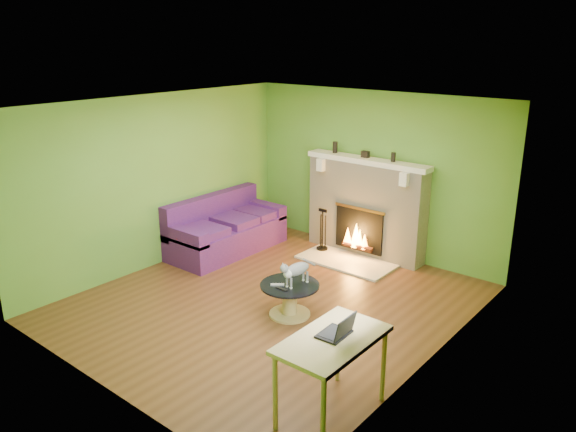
# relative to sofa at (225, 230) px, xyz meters

# --- Properties ---
(floor) EXTENTS (5.00, 5.00, 0.00)m
(floor) POSITION_rel_sofa_xyz_m (1.86, -0.98, -0.35)
(floor) COLOR #5A3219
(floor) RESTS_ON ground
(ceiling) EXTENTS (5.00, 5.00, 0.00)m
(ceiling) POSITION_rel_sofa_xyz_m (1.86, -0.98, 2.25)
(ceiling) COLOR white
(ceiling) RESTS_ON wall_back
(wall_back) EXTENTS (5.00, 0.00, 5.00)m
(wall_back) POSITION_rel_sofa_xyz_m (1.86, 1.52, 0.95)
(wall_back) COLOR #5F9530
(wall_back) RESTS_ON floor
(wall_front) EXTENTS (5.00, 0.00, 5.00)m
(wall_front) POSITION_rel_sofa_xyz_m (1.86, -3.48, 0.95)
(wall_front) COLOR #5F9530
(wall_front) RESTS_ON floor
(wall_left) EXTENTS (0.00, 5.00, 5.00)m
(wall_left) POSITION_rel_sofa_xyz_m (-0.39, -0.98, 0.95)
(wall_left) COLOR #5F9530
(wall_left) RESTS_ON floor
(wall_right) EXTENTS (0.00, 5.00, 5.00)m
(wall_right) POSITION_rel_sofa_xyz_m (4.11, -0.98, 0.95)
(wall_right) COLOR #5F9530
(wall_right) RESTS_ON floor
(window_frame) EXTENTS (0.00, 1.20, 1.20)m
(window_frame) POSITION_rel_sofa_xyz_m (4.10, -1.88, 1.20)
(window_frame) COLOR silver
(window_frame) RESTS_ON wall_right
(window_pane) EXTENTS (0.00, 1.06, 1.06)m
(window_pane) POSITION_rel_sofa_xyz_m (4.09, -1.88, 1.20)
(window_pane) COLOR white
(window_pane) RESTS_ON wall_right
(fireplace) EXTENTS (2.10, 0.46, 1.58)m
(fireplace) POSITION_rel_sofa_xyz_m (1.86, 1.34, 0.42)
(fireplace) COLOR beige
(fireplace) RESTS_ON floor
(hearth) EXTENTS (1.50, 0.75, 0.03)m
(hearth) POSITION_rel_sofa_xyz_m (1.86, 0.82, -0.33)
(hearth) COLOR beige
(hearth) RESTS_ON floor
(mantel) EXTENTS (2.10, 0.28, 0.08)m
(mantel) POSITION_rel_sofa_xyz_m (1.86, 1.32, 1.19)
(mantel) COLOR white
(mantel) RESTS_ON fireplace
(sofa) EXTENTS (0.90, 2.00, 0.90)m
(sofa) POSITION_rel_sofa_xyz_m (0.00, 0.00, 0.00)
(sofa) COLOR #421A62
(sofa) RESTS_ON floor
(coffee_table) EXTENTS (0.75, 0.75, 0.42)m
(coffee_table) POSITION_rel_sofa_xyz_m (2.27, -1.09, -0.10)
(coffee_table) COLOR tan
(coffee_table) RESTS_ON floor
(desk) EXTENTS (0.63, 1.09, 0.81)m
(desk) POSITION_rel_sofa_xyz_m (3.81, -2.37, 0.36)
(desk) COLOR tan
(desk) RESTS_ON floor
(cat) EXTENTS (0.28, 0.58, 0.35)m
(cat) POSITION_rel_sofa_xyz_m (2.35, -1.04, 0.25)
(cat) COLOR slate
(cat) RESTS_ON coffee_table
(remote_silver) EXTENTS (0.16, 0.14, 0.02)m
(remote_silver) POSITION_rel_sofa_xyz_m (2.17, -1.21, 0.09)
(remote_silver) COLOR gray
(remote_silver) RESTS_ON coffee_table
(remote_black) EXTENTS (0.16, 0.05, 0.02)m
(remote_black) POSITION_rel_sofa_xyz_m (2.29, -1.27, 0.09)
(remote_black) COLOR black
(remote_black) RESTS_ON coffee_table
(laptop) EXTENTS (0.29, 0.32, 0.23)m
(laptop) POSITION_rel_sofa_xyz_m (3.79, -2.32, 0.58)
(laptop) COLOR black
(laptop) RESTS_ON desk
(fire_tools) EXTENTS (0.19, 0.19, 0.70)m
(fire_tools) POSITION_rel_sofa_xyz_m (1.28, 0.97, 0.03)
(fire_tools) COLOR black
(fire_tools) RESTS_ON hearth
(mantel_vase_left) EXTENTS (0.08, 0.08, 0.18)m
(mantel_vase_left) POSITION_rel_sofa_xyz_m (1.23, 1.35, 1.32)
(mantel_vase_left) COLOR black
(mantel_vase_left) RESTS_ON mantel
(mantel_vase_right) EXTENTS (0.07, 0.07, 0.14)m
(mantel_vase_right) POSITION_rel_sofa_xyz_m (2.29, 1.35, 1.30)
(mantel_vase_right) COLOR black
(mantel_vase_right) RESTS_ON mantel
(mantel_box) EXTENTS (0.12, 0.08, 0.10)m
(mantel_box) POSITION_rel_sofa_xyz_m (1.80, 1.35, 1.28)
(mantel_box) COLOR black
(mantel_box) RESTS_ON mantel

